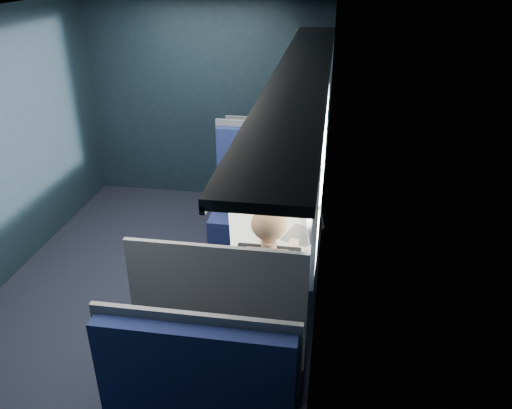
% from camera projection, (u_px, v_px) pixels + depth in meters
% --- Properties ---
extents(ground, '(2.80, 4.20, 0.01)m').
position_uv_depth(ground, '(155.00, 294.00, 4.39)').
color(ground, black).
extents(room_shell, '(3.00, 4.40, 2.40)m').
position_uv_depth(room_shell, '(140.00, 133.00, 3.72)').
color(room_shell, black).
rests_on(room_shell, ground).
extents(table, '(0.62, 1.00, 0.74)m').
position_uv_depth(table, '(272.00, 238.00, 3.95)').
color(table, '#54565E').
rests_on(table, ground).
extents(seat_bay_near, '(1.04, 0.62, 1.26)m').
position_uv_depth(seat_bay_near, '(264.00, 213.00, 4.85)').
color(seat_bay_near, '#0D143D').
rests_on(seat_bay_near, ground).
extents(seat_bay_far, '(1.04, 0.62, 1.26)m').
position_uv_depth(seat_bay_far, '(228.00, 334.00, 3.31)').
color(seat_bay_far, '#0D143D').
rests_on(seat_bay_far, ground).
extents(seat_row_front, '(1.04, 0.51, 1.16)m').
position_uv_depth(seat_row_front, '(276.00, 176.00, 5.67)').
color(seat_row_front, '#0D143D').
rests_on(seat_row_front, ground).
extents(man, '(0.53, 0.56, 1.32)m').
position_uv_depth(man, '(290.00, 195.00, 4.53)').
color(man, black).
rests_on(man, ground).
extents(woman, '(0.53, 0.56, 1.32)m').
position_uv_depth(woman, '(269.00, 284.00, 3.29)').
color(woman, black).
rests_on(woman, ground).
extents(papers, '(0.76, 0.95, 0.01)m').
position_uv_depth(papers, '(265.00, 224.00, 3.99)').
color(papers, white).
rests_on(papers, table).
extents(laptop, '(0.30, 0.34, 0.21)m').
position_uv_depth(laptop, '(307.00, 230.00, 3.79)').
color(laptop, silver).
rests_on(laptop, table).
extents(bottle_small, '(0.06, 0.06, 0.22)m').
position_uv_depth(bottle_small, '(309.00, 201.00, 4.14)').
color(bottle_small, silver).
rests_on(bottle_small, table).
extents(cup, '(0.07, 0.07, 0.09)m').
position_uv_depth(cup, '(314.00, 205.00, 4.20)').
color(cup, white).
rests_on(cup, table).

